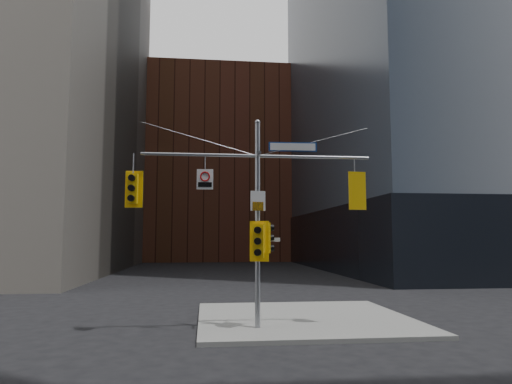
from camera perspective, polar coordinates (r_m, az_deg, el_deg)
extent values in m
plane|color=black|center=(14.07, 1.18, -18.68)|extent=(160.00, 160.00, 0.00)
cube|color=gray|center=(18.26, 5.94, -15.44)|extent=(8.00, 8.00, 0.15)
cube|color=black|center=(54.46, 26.97, -5.36)|extent=(36.40, 36.40, 6.00)
cube|color=brown|center=(72.44, -4.83, 2.79)|extent=(26.00, 20.00, 28.00)
cylinder|color=gray|center=(15.71, 0.20, -4.12)|extent=(0.18, 0.18, 7.20)
sphere|color=gray|center=(16.22, 0.19, 8.70)|extent=(0.20, 0.20, 0.20)
cylinder|color=gray|center=(15.87, -7.02, 4.64)|extent=(4.00, 0.11, 0.11)
cylinder|color=gray|center=(16.31, 7.22, 4.35)|extent=(4.00, 0.11, 0.11)
cylinder|color=gray|center=(15.62, 0.34, 4.76)|extent=(0.10, 0.70, 0.10)
cylinder|color=gray|center=(15.97, -7.00, 6.58)|extent=(4.00, 0.02, 1.12)
cylinder|color=gray|center=(16.41, 7.19, 6.24)|extent=(4.00, 0.02, 1.12)
cube|color=yellow|center=(15.88, -15.15, 0.41)|extent=(0.35, 0.26, 1.02)
cube|color=yellow|center=(16.05, -15.00, 0.34)|extent=(0.60, 0.10, 1.26)
cylinder|color=black|center=(15.73, -15.29, 1.72)|extent=(0.23, 0.17, 0.21)
cylinder|color=black|center=(15.81, -15.22, 1.68)|extent=(0.19, 0.04, 0.18)
cylinder|color=black|center=(15.69, -15.32, 0.49)|extent=(0.23, 0.17, 0.21)
cylinder|color=black|center=(15.77, -15.25, 0.46)|extent=(0.19, 0.04, 0.18)
cylinder|color=black|center=(15.66, -15.36, -0.75)|extent=(0.23, 0.17, 0.21)
cylinder|color=black|center=(15.74, -15.29, -0.77)|extent=(0.19, 0.04, 0.18)
cube|color=yellow|center=(16.55, 12.27, 0.09)|extent=(0.38, 0.29, 1.09)
cube|color=yellow|center=(16.38, 12.55, 0.16)|extent=(0.64, 0.11, 1.34)
cylinder|color=black|center=(16.78, 11.95, 1.25)|extent=(0.24, 0.19, 0.23)
cylinder|color=black|center=(16.70, 12.07, 1.29)|extent=(0.20, 0.04, 0.20)
cylinder|color=black|center=(16.74, 11.97, 0.02)|extent=(0.24, 0.19, 0.23)
cylinder|color=black|center=(16.66, 12.09, 0.05)|extent=(0.20, 0.04, 0.20)
cylinder|color=black|center=(16.70, 12.00, -1.21)|extent=(0.24, 0.19, 0.23)
cylinder|color=#0CE559|center=(16.63, 12.12, -1.19)|extent=(0.20, 0.04, 0.20)
cube|color=yellow|center=(15.73, 1.22, -5.75)|extent=(0.30, 0.38, 1.04)
cylinder|color=black|center=(15.80, 1.90, -4.49)|extent=(0.20, 0.25, 0.22)
cylinder|color=black|center=(15.78, 1.63, -4.48)|extent=(0.06, 0.19, 0.19)
cylinder|color=black|center=(15.80, 1.90, -5.74)|extent=(0.20, 0.25, 0.22)
cylinder|color=black|center=(15.77, 1.63, -5.75)|extent=(0.06, 0.19, 0.19)
cylinder|color=black|center=(15.80, 1.91, -7.00)|extent=(0.20, 0.25, 0.22)
cylinder|color=black|center=(15.78, 1.63, -7.01)|extent=(0.06, 0.19, 0.19)
cube|color=yellow|center=(15.42, 0.32, -6.17)|extent=(0.41, 0.33, 1.11)
cube|color=yellow|center=(15.61, 0.41, -6.16)|extent=(0.65, 0.20, 1.37)
cylinder|color=black|center=(15.22, 0.21, -4.78)|extent=(0.27, 0.22, 0.23)
cylinder|color=black|center=(15.30, 0.26, -4.78)|extent=(0.20, 0.07, 0.20)
cylinder|color=black|center=(15.21, 0.22, -6.17)|extent=(0.27, 0.22, 0.23)
cylinder|color=black|center=(15.30, 0.26, -6.17)|extent=(0.20, 0.07, 0.20)
cylinder|color=black|center=(15.22, 0.22, -7.56)|extent=(0.27, 0.22, 0.23)
cylinder|color=black|center=(15.30, 0.26, -7.55)|extent=(0.20, 0.07, 0.20)
cube|color=navy|center=(16.22, 4.61, 5.64)|extent=(1.71, 0.11, 0.33)
cube|color=silver|center=(16.19, 4.63, 5.66)|extent=(1.61, 0.08, 0.26)
cube|color=silver|center=(15.71, -6.40, 1.59)|extent=(0.56, 0.04, 0.70)
torus|color=#B20A0A|center=(15.70, -6.39, 1.94)|extent=(0.35, 0.05, 0.34)
cube|color=black|center=(15.67, -6.40, 0.93)|extent=(0.47, 0.02, 0.17)
cube|color=silver|center=(15.64, 0.25, -1.11)|extent=(0.52, 0.09, 0.68)
cube|color=#D88C00|center=(15.60, 0.26, -1.80)|extent=(0.38, 0.06, 0.30)
cube|color=silver|center=(15.76, 1.83, -5.97)|extent=(0.67, 0.06, 0.13)
cube|color=#145926|center=(16.15, 0.02, -6.74)|extent=(0.09, 0.75, 0.15)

